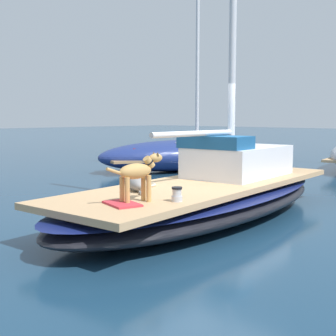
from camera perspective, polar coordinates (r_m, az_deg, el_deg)
name	(u,v)px	position (r m, az deg, el deg)	size (l,w,h in m)	color
ground_plane	(205,218)	(8.52, 4.67, -6.21)	(120.00, 120.00, 0.00)	navy
sailboat_main	(205,200)	(8.45, 4.69, -3.99)	(3.18, 7.44, 0.66)	black
mast_main	(228,17)	(9.14, 7.53, 18.19)	(0.14, 2.27, 6.85)	silver
cabin_house	(236,159)	(9.31, 8.49, 1.10)	(1.60, 2.34, 0.84)	silver
dog_grey	(137,184)	(7.50, -3.96, -1.99)	(0.83, 0.61, 0.22)	gray
dog_tan	(138,173)	(6.42, -3.75, -0.59)	(0.29, 0.94, 0.70)	tan
deck_winch	(177,195)	(6.50, 1.13, -3.36)	(0.16, 0.16, 0.21)	#B7B7BC
coiled_rope	(147,185)	(7.95, -2.66, -2.11)	(0.32, 0.32, 0.04)	beige
deck_towel	(122,204)	(6.31, -5.75, -4.47)	(0.56, 0.36, 0.03)	#C6333D
moored_boat_port_side	(181,154)	(15.62, 1.67, 1.73)	(4.17, 6.18, 7.29)	navy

